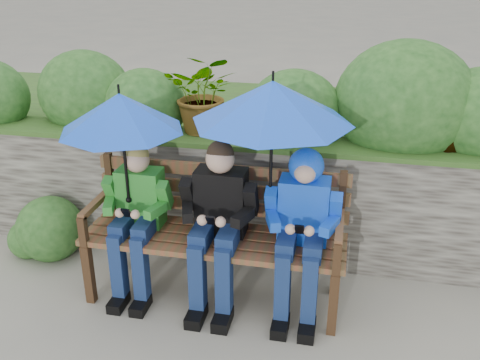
% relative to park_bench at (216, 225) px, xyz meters
% --- Properties ---
extents(ground, '(60.00, 60.00, 0.00)m').
position_rel_park_bench_xyz_m(ground, '(0.18, -0.11, -0.57)').
color(ground, gray).
rests_on(ground, ground).
extents(garden_backdrop, '(8.00, 2.88, 1.86)m').
position_rel_park_bench_xyz_m(garden_backdrop, '(0.20, 1.50, 0.02)').
color(garden_backdrop, '#3D3933').
rests_on(garden_backdrop, ground).
extents(park_bench, '(1.90, 0.56, 1.00)m').
position_rel_park_bench_xyz_m(park_bench, '(0.00, 0.00, 0.00)').
color(park_bench, '#382414').
rests_on(park_bench, ground).
extents(boy_left, '(0.49, 0.56, 1.16)m').
position_rel_park_bench_xyz_m(boy_left, '(-0.57, -0.09, 0.09)').
color(boy_left, '#238B23').
rests_on(boy_left, ground).
extents(boy_middle, '(0.54, 0.62, 1.23)m').
position_rel_park_bench_xyz_m(boy_middle, '(0.04, -0.10, 0.12)').
color(boy_middle, black).
rests_on(boy_middle, ground).
extents(boy_right, '(0.52, 0.63, 1.20)m').
position_rel_park_bench_xyz_m(boy_right, '(0.63, -0.08, 0.15)').
color(boy_right, blue).
rests_on(boy_right, ground).
extents(umbrella_left, '(0.87, 0.87, 0.87)m').
position_rel_park_bench_xyz_m(umbrella_left, '(-0.63, -0.09, 0.84)').
color(umbrella_left, blue).
rests_on(umbrella_left, ground).
extents(umbrella_right, '(1.07, 1.07, 0.97)m').
position_rel_park_bench_xyz_m(umbrella_right, '(0.40, -0.05, 0.96)').
color(umbrella_right, blue).
rests_on(umbrella_right, ground).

